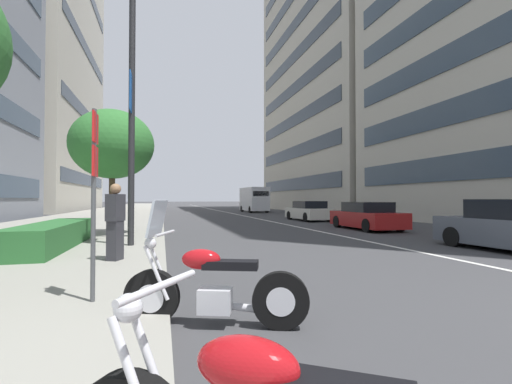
# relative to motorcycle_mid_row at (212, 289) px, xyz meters

# --- Properties ---
(sidewalk_right_plaza) EXTENTS (160.00, 8.93, 0.15)m
(sidewalk_right_plaza) POSITION_rel_motorcycle_mid_row_xyz_m (27.53, 4.94, -0.37)
(sidewalk_right_plaza) COLOR gray
(sidewalk_right_plaza) RESTS_ON ground
(lane_centre_stripe) EXTENTS (110.00, 0.16, 0.01)m
(lane_centre_stripe) POSITION_rel_motorcycle_mid_row_xyz_m (32.53, -6.45, -0.44)
(lane_centre_stripe) COLOR silver
(lane_centre_stripe) RESTS_ON ground
(motorcycle_mid_row) EXTENTS (0.92, 2.10, 1.49)m
(motorcycle_mid_row) POSITION_rel_motorcycle_mid_row_xyz_m (0.00, 0.00, 0.00)
(motorcycle_mid_row) COLOR black
(motorcycle_mid_row) RESTS_ON ground
(car_mid_block_traffic) EXTENTS (4.33, 1.97, 1.34)m
(car_mid_block_traffic) POSITION_rel_motorcycle_mid_row_xyz_m (10.99, -9.17, 0.19)
(car_mid_block_traffic) COLOR maroon
(car_mid_block_traffic) RESTS_ON ground
(car_far_down_avenue) EXTENTS (4.27, 1.99, 1.35)m
(car_far_down_avenue) POSITION_rel_motorcycle_mid_row_xyz_m (18.25, -9.27, 0.19)
(car_far_down_avenue) COLOR beige
(car_far_down_avenue) RESTS_ON ground
(delivery_van_ahead) EXTENTS (5.29, 2.25, 2.78)m
(delivery_van_ahead) POSITION_rel_motorcycle_mid_row_xyz_m (34.02, -9.53, 1.04)
(delivery_van_ahead) COLOR silver
(delivery_van_ahead) RESTS_ON ground
(parking_sign_by_curb) EXTENTS (0.32, 0.06, 2.55)m
(parking_sign_by_curb) POSITION_rel_motorcycle_mid_row_xyz_m (0.91, 1.44, 1.30)
(parking_sign_by_curb) COLOR #47494C
(parking_sign_by_curb) RESTS_ON sidewalk_right_plaza
(street_lamp_with_banners) EXTENTS (1.26, 2.39, 8.05)m
(street_lamp_with_banners) POSITION_rel_motorcycle_mid_row_xyz_m (6.64, 1.10, 4.52)
(street_lamp_with_banners) COLOR #232326
(street_lamp_with_banners) RESTS_ON sidewalk_right_plaza
(clipped_hedge_bed) EXTENTS (5.23, 1.10, 0.68)m
(clipped_hedge_bed) POSITION_rel_motorcycle_mid_row_xyz_m (6.74, 3.48, 0.04)
(clipped_hedge_bed) COLOR #28602D
(clipped_hedge_bed) RESTS_ON sidewalk_right_plaza
(street_tree_mid_sidewalk) EXTENTS (3.05, 3.05, 4.71)m
(street_tree_mid_sidewalk) POSITION_rel_motorcycle_mid_row_xyz_m (9.92, 2.39, 3.10)
(street_tree_mid_sidewalk) COLOR #473323
(street_tree_mid_sidewalk) RESTS_ON sidewalk_right_plaza
(pedestrian_on_plaza) EXTENTS (0.47, 0.40, 1.69)m
(pedestrian_on_plaza) POSITION_rel_motorcycle_mid_row_xyz_m (4.14, 1.56, 0.56)
(pedestrian_on_plaza) COLOR #2D2D33
(pedestrian_on_plaza) RESTS_ON sidewalk_right_plaza
(office_tower_far_left_down_avenue) EXTENTS (26.57, 14.94, 41.79)m
(office_tower_far_left_down_avenue) POSITION_rel_motorcycle_mid_row_xyz_m (36.48, -22.79, 20.45)
(office_tower_far_left_down_avenue) COLOR #B7B2A3
(office_tower_far_left_down_avenue) RESTS_ON ground
(office_tower_far_right_block) EXTENTS (26.88, 15.02, 50.55)m
(office_tower_far_right_block) POSITION_rel_motorcycle_mid_row_xyz_m (46.56, 17.87, 24.83)
(office_tower_far_right_block) COLOR #B7B2A3
(office_tower_far_right_block) RESTS_ON ground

